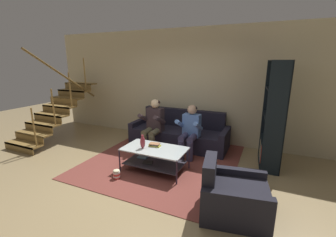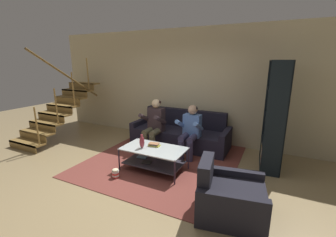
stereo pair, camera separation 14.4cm
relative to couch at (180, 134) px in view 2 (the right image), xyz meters
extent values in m
plane|color=#968057|center=(-0.02, -1.87, -0.29)|extent=(16.80, 16.80, 0.00)
cube|color=#C6B893|center=(-0.02, 0.59, 1.16)|extent=(8.40, 0.12, 2.90)
cube|color=olive|center=(-3.26, -1.88, -0.13)|extent=(1.02, 0.28, 0.04)
cube|color=brown|center=(-3.26, -2.01, -0.20)|extent=(1.02, 0.02, 0.18)
cube|color=olive|center=(-3.26, -1.60, 0.05)|extent=(1.02, 0.28, 0.04)
cube|color=brown|center=(-3.26, -1.73, -0.02)|extent=(1.02, 0.02, 0.18)
cube|color=olive|center=(-3.26, -1.32, 0.23)|extent=(1.02, 0.28, 0.04)
cube|color=brown|center=(-3.26, -1.45, 0.16)|extent=(1.02, 0.02, 0.18)
cube|color=olive|center=(-3.26, -1.03, 0.41)|extent=(1.02, 0.28, 0.04)
cube|color=brown|center=(-3.26, -1.17, 0.34)|extent=(1.02, 0.02, 0.18)
cube|color=olive|center=(-3.26, -0.75, 0.59)|extent=(1.02, 0.28, 0.04)
cube|color=brown|center=(-3.26, -0.88, 0.52)|extent=(1.02, 0.02, 0.18)
cube|color=olive|center=(-3.26, -0.47, 0.78)|extent=(1.02, 0.28, 0.04)
cube|color=brown|center=(-3.26, -0.60, 0.70)|extent=(1.02, 0.02, 0.18)
cube|color=olive|center=(-3.26, -0.19, 0.96)|extent=(1.02, 0.28, 0.04)
cube|color=brown|center=(-3.26, -0.32, 0.89)|extent=(1.02, 0.02, 0.18)
cube|color=olive|center=(-3.26, 0.09, 1.14)|extent=(1.02, 0.28, 0.04)
cube|color=brown|center=(-3.26, -0.04, 1.07)|extent=(1.02, 0.02, 0.18)
cylinder|color=olive|center=(-2.79, -1.88, 0.34)|extent=(0.04, 0.04, 0.90)
cylinder|color=olive|center=(-2.79, -1.32, 0.70)|extent=(0.04, 0.04, 0.90)
cylinder|color=olive|center=(-2.79, -0.75, 1.06)|extent=(0.04, 0.04, 0.90)
cylinder|color=olive|center=(-2.79, -0.19, 1.43)|extent=(0.04, 0.04, 0.90)
cylinder|color=brown|center=(-2.79, -0.89, 1.42)|extent=(0.05, 1.99, 1.31)
cube|color=black|center=(0.00, -0.05, -0.08)|extent=(2.16, 0.87, 0.43)
cube|color=black|center=(0.00, 0.29, 0.36)|extent=(2.16, 0.18, 0.45)
cube|color=black|center=(-1.15, -0.05, -0.02)|extent=(0.13, 0.87, 0.55)
cube|color=black|center=(1.15, -0.05, -0.02)|extent=(0.13, 0.87, 0.55)
cylinder|color=brown|center=(-0.56, -0.80, -0.08)|extent=(0.14, 0.14, 0.43)
cylinder|color=brown|center=(-0.36, -0.80, -0.08)|extent=(0.14, 0.14, 0.43)
cylinder|color=brown|center=(-0.56, -0.62, 0.18)|extent=(0.14, 0.42, 0.14)
cylinder|color=brown|center=(-0.36, -0.62, 0.18)|extent=(0.14, 0.42, 0.14)
cube|color=#35282C|center=(-0.46, -0.41, 0.43)|extent=(0.38, 0.22, 0.57)
cylinder|color=#35282C|center=(-0.66, -0.59, 0.48)|extent=(0.09, 0.49, 0.31)
cylinder|color=#35282C|center=(-0.26, -0.59, 0.48)|extent=(0.09, 0.49, 0.31)
sphere|color=beige|center=(-0.46, -0.41, 0.82)|extent=(0.21, 0.21, 0.21)
ellipsoid|color=black|center=(-0.46, -0.39, 0.84)|extent=(0.21, 0.21, 0.13)
cylinder|color=#3A3758|center=(0.36, -0.80, -0.08)|extent=(0.14, 0.14, 0.43)
cylinder|color=#3A3758|center=(0.56, -0.80, -0.08)|extent=(0.14, 0.14, 0.43)
cylinder|color=#3A3758|center=(0.36, -0.62, 0.18)|extent=(0.14, 0.42, 0.14)
cylinder|color=#3A3758|center=(0.56, -0.62, 0.18)|extent=(0.14, 0.42, 0.14)
cube|color=#4F73B6|center=(0.46, -0.41, 0.39)|extent=(0.38, 0.22, 0.51)
cylinder|color=#4F73B6|center=(0.26, -0.59, 0.45)|extent=(0.09, 0.49, 0.31)
cylinder|color=#4F73B6|center=(0.66, -0.59, 0.45)|extent=(0.09, 0.49, 0.31)
sphere|color=tan|center=(0.46, -0.41, 0.75)|extent=(0.21, 0.21, 0.21)
ellipsoid|color=black|center=(0.46, -0.39, 0.78)|extent=(0.21, 0.21, 0.13)
cube|color=#B4BFBF|center=(0.07, -1.47, 0.16)|extent=(1.22, 0.68, 0.02)
cube|color=#312F39|center=(0.07, -1.47, -0.13)|extent=(1.12, 0.63, 0.02)
cylinder|color=#302638|center=(-0.52, -1.80, -0.06)|extent=(0.03, 0.03, 0.46)
cylinder|color=#302638|center=(0.67, -1.80, -0.06)|extent=(0.03, 0.03, 0.46)
cylinder|color=#302638|center=(-0.52, -1.14, -0.06)|extent=(0.03, 0.03, 0.46)
cylinder|color=#302638|center=(0.67, -1.14, -0.06)|extent=(0.03, 0.03, 0.46)
cube|color=#709DBB|center=(-0.26, -1.37, -0.11)|extent=(0.21, 0.18, 0.03)
cube|color=#252627|center=(-0.03, -1.57, -0.11)|extent=(0.21, 0.18, 0.02)
cube|color=brown|center=(0.04, -0.86, -0.29)|extent=(3.00, 3.42, 0.01)
cube|color=#785460|center=(0.04, -0.86, -0.28)|extent=(1.65, 1.88, 0.00)
ellipsoid|color=maroon|center=(-0.14, -1.56, 0.29)|extent=(0.10, 0.10, 0.24)
cylinder|color=maroon|center=(-0.14, -1.56, 0.41)|extent=(0.04, 0.04, 0.05)
cube|color=gold|center=(0.02, -1.37, 0.18)|extent=(0.23, 0.14, 0.02)
cube|color=#252C37|center=(0.02, -1.36, 0.20)|extent=(0.17, 0.14, 0.02)
cube|color=#A06A45|center=(0.02, -1.37, 0.22)|extent=(0.22, 0.16, 0.02)
cube|color=black|center=(2.05, 0.14, 0.76)|extent=(0.35, 0.05, 2.11)
cube|color=black|center=(2.13, -0.74, 0.76)|extent=(0.35, 0.05, 2.11)
cube|color=black|center=(2.25, -0.29, 0.76)|extent=(0.10, 0.90, 2.11)
cube|color=black|center=(2.09, -0.30, -0.28)|extent=(0.42, 0.89, 0.02)
cube|color=black|center=(2.09, -0.30, 0.24)|extent=(0.42, 0.89, 0.02)
cube|color=black|center=(2.09, -0.30, 0.76)|extent=(0.42, 0.89, 0.02)
cube|color=black|center=(2.09, -0.30, 1.29)|extent=(0.42, 0.89, 0.02)
cube|color=black|center=(2.09, -0.30, 1.81)|extent=(0.42, 0.89, 0.02)
cube|color=silver|center=(2.05, 0.10, -0.06)|extent=(0.31, 0.06, 0.42)
cube|color=gold|center=(2.04, 0.06, -0.11)|extent=(0.28, 0.05, 0.31)
cube|color=silver|center=(2.04, 0.02, -0.05)|extent=(0.26, 0.07, 0.43)
cube|color=gold|center=(2.04, -0.03, -0.07)|extent=(0.26, 0.06, 0.39)
cube|color=#232B35|center=(2.05, -0.07, -0.06)|extent=(0.27, 0.07, 0.41)
cube|color=silver|center=(2.06, -0.12, -0.12)|extent=(0.28, 0.06, 0.31)
cube|color=red|center=(2.04, -0.16, -0.09)|extent=(0.23, 0.05, 0.35)
cube|color=teal|center=(2.06, -0.19, -0.06)|extent=(0.27, 0.05, 0.42)
cube|color=teal|center=(2.08, -0.23, -0.11)|extent=(0.31, 0.06, 0.31)
cube|color=silver|center=(2.05, -0.28, -0.07)|extent=(0.23, 0.06, 0.39)
cube|color=red|center=(2.08, -0.32, -0.07)|extent=(0.29, 0.06, 0.41)
cube|color=black|center=(1.69, -2.17, -0.08)|extent=(0.97, 0.73, 0.43)
cube|color=black|center=(1.34, -2.23, 0.32)|extent=(0.26, 0.60, 0.37)
cube|color=black|center=(1.75, -2.51, -0.03)|extent=(0.89, 0.26, 0.53)
cube|color=black|center=(1.63, -1.82, -0.03)|extent=(0.89, 0.26, 0.53)
cylinder|color=red|center=(-0.41, -2.06, -0.27)|extent=(0.13, 0.13, 0.04)
cylinder|color=white|center=(-0.41, -2.06, -0.24)|extent=(0.13, 0.13, 0.04)
cylinder|color=red|center=(-0.41, -2.06, -0.20)|extent=(0.13, 0.13, 0.04)
cylinder|color=white|center=(-0.41, -2.06, -0.17)|extent=(0.13, 0.13, 0.04)
ellipsoid|color=beige|center=(-0.41, -2.06, -0.13)|extent=(0.12, 0.12, 0.04)
camera|label=1|loc=(1.98, -5.04, 1.80)|focal=24.00mm
camera|label=2|loc=(2.11, -4.98, 1.80)|focal=24.00mm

